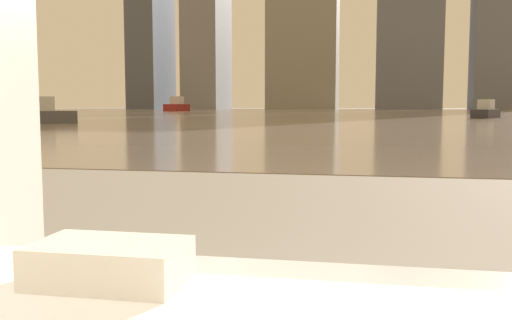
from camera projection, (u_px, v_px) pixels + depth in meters
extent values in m
cube|color=silver|center=(110.00, 273.00, 1.10)|extent=(0.29, 0.18, 0.04)
cube|color=silver|center=(109.00, 253.00, 1.10)|extent=(0.29, 0.18, 0.04)
cube|color=gray|center=(365.00, 113.00, 60.79)|extent=(180.00, 110.00, 0.01)
cube|color=#4C4C51|center=(38.00, 117.00, 26.34)|extent=(2.77, 3.43, 0.58)
cube|color=silver|center=(38.00, 104.00, 26.28)|extent=(1.38, 1.50, 0.67)
cube|color=#2D2D33|center=(486.00, 114.00, 37.68)|extent=(2.38, 3.43, 0.57)
cube|color=silver|center=(486.00, 104.00, 37.62)|extent=(1.25, 1.45, 0.65)
cube|color=maroon|center=(177.00, 108.00, 81.41)|extent=(2.20, 5.64, 0.97)
cube|color=silver|center=(177.00, 100.00, 81.31)|extent=(1.50, 2.15, 1.11)
cube|color=gray|center=(303.00, 50.00, 116.81)|extent=(13.94, 11.91, 24.25)
cube|color=slate|center=(511.00, 13.00, 108.58)|extent=(13.47, 7.68, 36.72)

